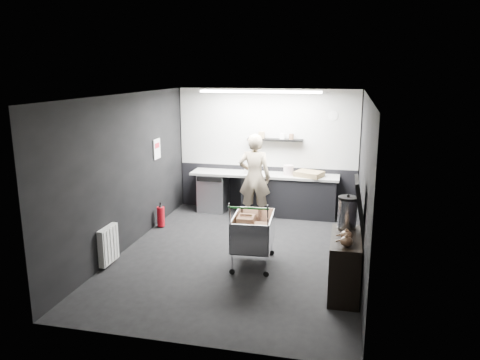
# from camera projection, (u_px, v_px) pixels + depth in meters

# --- Properties ---
(floor) EXTENTS (5.50, 5.50, 0.00)m
(floor) POSITION_uv_depth(u_px,v_px,m) (239.00, 255.00, 8.02)
(floor) COLOR black
(floor) RESTS_ON ground
(ceiling) EXTENTS (5.50, 5.50, 0.00)m
(ceiling) POSITION_uv_depth(u_px,v_px,m) (238.00, 95.00, 7.39)
(ceiling) COLOR white
(ceiling) RESTS_ON wall_back
(wall_back) EXTENTS (5.50, 0.00, 5.50)m
(wall_back) POSITION_uv_depth(u_px,v_px,m) (267.00, 151.00, 10.31)
(wall_back) COLOR black
(wall_back) RESTS_ON floor
(wall_front) EXTENTS (5.50, 0.00, 5.50)m
(wall_front) POSITION_uv_depth(u_px,v_px,m) (181.00, 234.00, 5.10)
(wall_front) COLOR black
(wall_front) RESTS_ON floor
(wall_left) EXTENTS (0.00, 5.50, 5.50)m
(wall_left) POSITION_uv_depth(u_px,v_px,m) (127.00, 172.00, 8.14)
(wall_left) COLOR black
(wall_left) RESTS_ON floor
(wall_right) EXTENTS (0.00, 5.50, 5.50)m
(wall_right) POSITION_uv_depth(u_px,v_px,m) (364.00, 185.00, 7.27)
(wall_right) COLOR black
(wall_right) RESTS_ON floor
(kitchen_wall_panel) EXTENTS (3.95, 0.02, 1.70)m
(kitchen_wall_panel) POSITION_uv_depth(u_px,v_px,m) (267.00, 128.00, 10.18)
(kitchen_wall_panel) COLOR #BABBB6
(kitchen_wall_panel) RESTS_ON wall_back
(dado_panel) EXTENTS (3.95, 0.02, 1.00)m
(dado_panel) POSITION_uv_depth(u_px,v_px,m) (266.00, 188.00, 10.49)
(dado_panel) COLOR black
(dado_panel) RESTS_ON wall_back
(floating_shelf) EXTENTS (1.20, 0.22, 0.04)m
(floating_shelf) POSITION_uv_depth(u_px,v_px,m) (275.00, 140.00, 10.08)
(floating_shelf) COLOR black
(floating_shelf) RESTS_ON wall_back
(wall_clock) EXTENTS (0.20, 0.03, 0.20)m
(wall_clock) POSITION_uv_depth(u_px,v_px,m) (333.00, 116.00, 9.79)
(wall_clock) COLOR white
(wall_clock) RESTS_ON wall_back
(poster) EXTENTS (0.02, 0.30, 0.40)m
(poster) POSITION_uv_depth(u_px,v_px,m) (157.00, 149.00, 9.32)
(poster) COLOR white
(poster) RESTS_ON wall_left
(poster_red_band) EXTENTS (0.02, 0.22, 0.10)m
(poster_red_band) POSITION_uv_depth(u_px,v_px,m) (157.00, 145.00, 9.31)
(poster_red_band) COLOR red
(poster_red_band) RESTS_ON poster
(radiator) EXTENTS (0.10, 0.50, 0.60)m
(radiator) POSITION_uv_depth(u_px,v_px,m) (108.00, 245.00, 7.51)
(radiator) COLOR white
(radiator) RESTS_ON wall_left
(ceiling_strip) EXTENTS (2.40, 0.20, 0.04)m
(ceiling_strip) POSITION_uv_depth(u_px,v_px,m) (260.00, 92.00, 9.15)
(ceiling_strip) COLOR white
(ceiling_strip) RESTS_ON ceiling
(prep_counter) EXTENTS (3.20, 0.61, 0.90)m
(prep_counter) POSITION_uv_depth(u_px,v_px,m) (270.00, 194.00, 10.17)
(prep_counter) COLOR black
(prep_counter) RESTS_ON floor
(person) EXTENTS (0.68, 0.46, 1.83)m
(person) POSITION_uv_depth(u_px,v_px,m) (255.00, 177.00, 9.70)
(person) COLOR beige
(person) RESTS_ON floor
(shopping_cart) EXTENTS (0.67, 1.05, 1.13)m
(shopping_cart) POSITION_uv_depth(u_px,v_px,m) (253.00, 233.00, 7.50)
(shopping_cart) COLOR silver
(shopping_cart) RESTS_ON floor
(sideboard) EXTENTS (0.47, 1.11, 1.66)m
(sideboard) POSITION_uv_depth(u_px,v_px,m) (346.00, 257.00, 6.58)
(sideboard) COLOR black
(sideboard) RESTS_ON floor
(fire_extinguisher) EXTENTS (0.15, 0.15, 0.49)m
(fire_extinguisher) POSITION_uv_depth(u_px,v_px,m) (161.00, 216.00, 9.37)
(fire_extinguisher) COLOR red
(fire_extinguisher) RESTS_ON floor
(cardboard_box) EXTENTS (0.65, 0.58, 0.11)m
(cardboard_box) POSITION_uv_depth(u_px,v_px,m) (309.00, 174.00, 9.83)
(cardboard_box) COLOR olive
(cardboard_box) RESTS_ON prep_counter
(pink_tub) EXTENTS (0.21, 0.21, 0.21)m
(pink_tub) POSITION_uv_depth(u_px,v_px,m) (288.00, 170.00, 9.96)
(pink_tub) COLOR beige
(pink_tub) RESTS_ON prep_counter
(white_container) EXTENTS (0.19, 0.16, 0.16)m
(white_container) POSITION_uv_depth(u_px,v_px,m) (249.00, 170.00, 10.11)
(white_container) COLOR white
(white_container) RESTS_ON prep_counter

